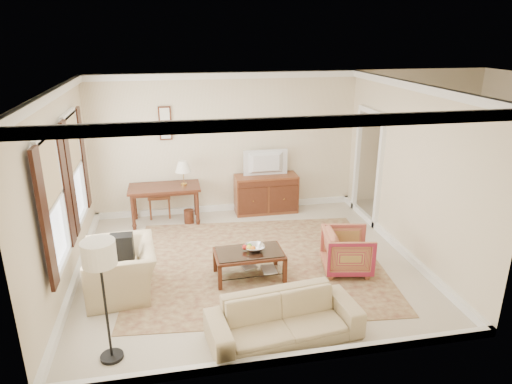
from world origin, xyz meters
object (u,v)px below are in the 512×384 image
object	(u,v)px
tv	(266,155)
sofa	(284,312)
writing_desk	(165,191)
striped_armchair	(347,249)
sideboard	(266,194)
coffee_table	(249,258)
club_armchair	(120,262)

from	to	relation	value
tv	sofa	bearing A→B (deg)	80.80
writing_desk	striped_armchair	size ratio (longest dim) A/B	1.83
sofa	tv	bearing A→B (deg)	73.98
sideboard	sofa	world-z (taller)	sideboard
writing_desk	sofa	distance (m)	4.29
coffee_table	tv	bearing A→B (deg)	72.28
tv	sofa	world-z (taller)	tv
writing_desk	sofa	bearing A→B (deg)	-70.63
tv	sofa	size ratio (longest dim) A/B	0.46
sideboard	sofa	distance (m)	4.26
writing_desk	tv	distance (m)	2.19
sofa	club_armchair	bearing A→B (deg)	137.51
club_armchair	sofa	distance (m)	2.56
sideboard	coffee_table	distance (m)	2.79
sideboard	tv	distance (m)	0.85
sideboard	sofa	bearing A→B (deg)	-99.16
writing_desk	tv	bearing A→B (deg)	3.98
sideboard	coffee_table	world-z (taller)	sideboard
club_armchair	sofa	world-z (taller)	club_armchair
striped_armchair	club_armchair	xyz separation A→B (m)	(-3.49, 0.03, 0.11)
coffee_table	writing_desk	bearing A→B (deg)	116.81
striped_armchair	sofa	world-z (taller)	striped_armchair
coffee_table	sofa	distance (m)	1.56
writing_desk	sideboard	world-z (taller)	sideboard
writing_desk	sofa	world-z (taller)	writing_desk
sideboard	club_armchair	world-z (taller)	club_armchair
striped_armchair	club_armchair	distance (m)	3.49
tv	writing_desk	bearing A→B (deg)	3.98
sideboard	striped_armchair	distance (m)	2.84
sideboard	club_armchair	bearing A→B (deg)	-135.36
coffee_table	sofa	bearing A→B (deg)	-84.00
writing_desk	coffee_table	xyz separation A→B (m)	(1.26, -2.49, -0.31)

